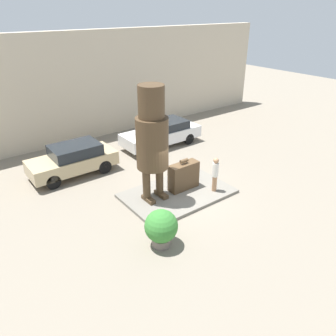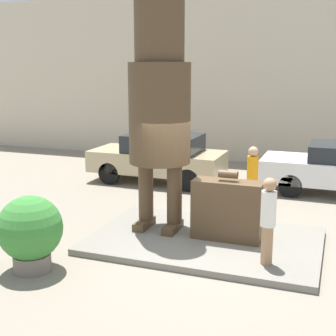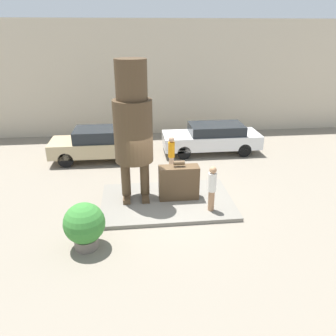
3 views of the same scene
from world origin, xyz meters
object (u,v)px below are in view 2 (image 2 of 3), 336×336
at_px(statue_figure, 160,99).
at_px(tourist, 268,218).
at_px(worker_hivis, 252,176).
at_px(planter_pot, 30,231).
at_px(parked_car_tan, 159,157).
at_px(giant_suitcase, 227,210).

xyz_separation_m(statue_figure, tourist, (2.49, -1.14, -1.94)).
distance_m(statue_figure, tourist, 3.36).
xyz_separation_m(statue_figure, worker_hivis, (1.57, 2.38, -2.04)).
relative_size(statue_figure, planter_pot, 3.48).
bearing_deg(worker_hivis, planter_pot, -121.36).
relative_size(statue_figure, parked_car_tan, 1.16).
relative_size(statue_figure, giant_suitcase, 3.34).
distance_m(planter_pot, worker_hivis, 5.83).
bearing_deg(parked_car_tan, worker_hivis, 149.37).
height_order(parked_car_tan, worker_hivis, worker_hivis).
relative_size(giant_suitcase, parked_car_tan, 0.35).
bearing_deg(parked_car_tan, statue_figure, 111.73).
bearing_deg(tourist, parked_car_tan, 127.61).
xyz_separation_m(parked_car_tan, worker_hivis, (3.30, -1.95, 0.09)).
xyz_separation_m(parked_car_tan, planter_pot, (0.27, -6.93, -0.07)).
bearing_deg(tourist, planter_pot, -159.80).
bearing_deg(statue_figure, worker_hivis, 56.60).
bearing_deg(planter_pot, tourist, 20.20).
bearing_deg(statue_figure, giant_suitcase, -5.95).
distance_m(parked_car_tan, worker_hivis, 3.84).
relative_size(giant_suitcase, worker_hivis, 0.87).
bearing_deg(giant_suitcase, parked_car_tan, 125.93).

